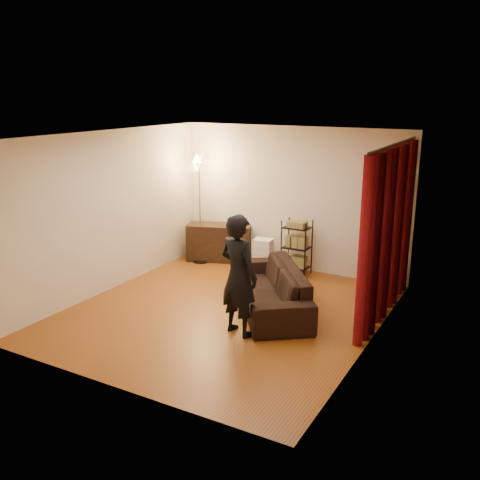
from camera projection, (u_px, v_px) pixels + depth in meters
The scene contains 14 objects.
floor at pixel (225, 312), 8.29m from camera, with size 5.00×5.00×0.00m, color brown.
ceiling at pixel (224, 135), 7.57m from camera, with size 5.00×5.00×0.00m, color white.
wall_back at pixel (292, 199), 10.03m from camera, with size 5.00×5.00×0.00m, color beige.
wall_front at pixel (107, 277), 5.82m from camera, with size 5.00×5.00×0.00m, color beige.
wall_left at pixel (109, 212), 8.98m from camera, with size 5.00×5.00×0.00m, color beige.
wall_right at pixel (374, 249), 6.87m from camera, with size 5.00×5.00×0.00m, color beige.
curtain_rod at pixel (395, 144), 7.54m from camera, with size 0.04×0.04×2.65m, color black.
curtain at pixel (387, 233), 7.90m from camera, with size 0.22×2.65×2.55m, color #670B0E, non-canonical shape.
sofa at pixel (270, 288), 8.35m from camera, with size 2.32×0.91×0.68m, color black.
person at pixel (239, 275), 7.34m from camera, with size 0.63×0.41×1.73m, color black.
media_cabinet at pixel (219, 242), 10.74m from camera, with size 1.27×0.47×0.74m, color #301E12.
storage_boxes at pixel (263, 254), 10.26m from camera, with size 0.36×0.28×0.59m, color silver, non-canonical shape.
wire_shelf at pixel (297, 247), 9.86m from camera, with size 0.47×0.33×1.04m, color black, non-canonical shape.
floor_lamp at pixel (200, 209), 10.44m from camera, with size 0.39×0.39×2.17m, color silver, non-canonical shape.
Camera 1 is at (3.94, -6.60, 3.31)m, focal length 40.00 mm.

